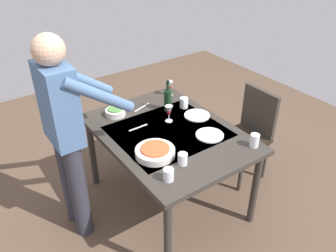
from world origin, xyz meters
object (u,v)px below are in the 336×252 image
object	(u,v)px
dining_table	(168,139)
wine_bottle	(168,100)
water_cup_near_right	(255,140)
dinner_plate_far	(210,135)
wine_glass_left	(169,86)
serving_bowl_pasta	(155,152)
person_server	(66,130)
side_bowl_salad	(115,112)
water_cup_far_right	(183,159)
water_cup_near_left	(168,175)
wine_glass_right	(169,111)
dinner_plate_near	(197,115)
water_cup_far_left	(184,103)
chair_near	(250,129)

from	to	relation	value
dining_table	wine_bottle	size ratio (longest dim) A/B	4.71
water_cup_near_right	dinner_plate_far	distance (m)	0.36
wine_bottle	water_cup_near_right	xyz separation A→B (m)	(-0.86, -0.22, -0.06)
wine_glass_left	serving_bowl_pasta	xyz separation A→B (m)	(-0.76, 0.67, -0.07)
person_server	side_bowl_salad	size ratio (longest dim) A/B	9.38
wine_bottle	side_bowl_salad	size ratio (longest dim) A/B	1.64
person_server	water_cup_far_right	size ratio (longest dim) A/B	18.75
person_server	water_cup_near_left	size ratio (longest dim) A/B	18.57
wine_glass_right	serving_bowl_pasta	distance (m)	0.51
water_cup_far_right	dinner_plate_near	xyz separation A→B (m)	(0.48, -0.53, -0.04)
person_server	dinner_plate_near	world-z (taller)	person_server
side_bowl_salad	water_cup_far_left	bearing A→B (deg)	-112.13
chair_near	wine_glass_right	distance (m)	0.90
water_cup_near_left	water_cup_far_left	bearing A→B (deg)	-43.25
serving_bowl_pasta	dinner_plate_near	world-z (taller)	serving_bowl_pasta
chair_near	wine_glass_left	world-z (taller)	wine_glass_left
person_server	water_cup_far_right	bearing A→B (deg)	-135.95
water_cup_far_right	serving_bowl_pasta	distance (m)	0.23
person_server	dinner_plate_near	size ratio (longest dim) A/B	7.34
water_cup_near_left	side_bowl_salad	world-z (taller)	water_cup_near_left
wine_glass_left	person_server	bearing A→B (deg)	105.81
water_cup_near_right	dinner_plate_far	world-z (taller)	water_cup_near_right
water_cup_far_right	dinner_plate_near	distance (m)	0.71
person_server	wine_glass_left	xyz separation A→B (m)	(0.33, -1.17, -0.09)
water_cup_near_right	water_cup_far_right	size ratio (longest dim) A/B	1.19
wine_glass_left	water_cup_near_left	xyz separation A→B (m)	(-1.04, 0.75, -0.06)
dinner_plate_near	water_cup_near_left	bearing A→B (deg)	128.28
water_cup_near_right	water_cup_far_left	bearing A→B (deg)	4.28
serving_bowl_pasta	dining_table	bearing A→B (deg)	-51.22
wine_bottle	serving_bowl_pasta	bearing A→B (deg)	136.94
dining_table	water_cup_near_left	xyz separation A→B (m)	(-0.51, 0.35, 0.12)
person_server	water_cup_near_right	distance (m)	1.43
chair_near	dinner_plate_near	distance (m)	0.62
wine_glass_left	water_cup_near_left	bearing A→B (deg)	144.28
chair_near	side_bowl_salad	world-z (taller)	chair_near
wine_glass_left	side_bowl_salad	size ratio (longest dim) A/B	0.84
water_cup_far_left	chair_near	bearing A→B (deg)	-124.67
dining_table	side_bowl_salad	size ratio (longest dim) A/B	7.75
dining_table	chair_near	bearing A→B (deg)	-97.60
water_cup_near_right	dinner_plate_near	world-z (taller)	water_cup_near_right
chair_near	water_cup_near_left	xyz separation A→B (m)	(-0.39, 1.25, 0.29)
chair_near	wine_bottle	size ratio (longest dim) A/B	3.07
dinner_plate_near	dinner_plate_far	distance (m)	0.33
wine_glass_left	dinner_plate_far	distance (m)	0.81
serving_bowl_pasta	wine_glass_left	bearing A→B (deg)	-41.52
chair_near	side_bowl_salad	xyz separation A→B (m)	(0.61, 1.13, 0.28)
water_cup_far_right	dinner_plate_near	world-z (taller)	water_cup_far_right
dining_table	water_cup_far_left	world-z (taller)	water_cup_far_left
chair_near	water_cup_near_left	distance (m)	1.34
water_cup_far_right	dinner_plate_far	world-z (taller)	water_cup_far_right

